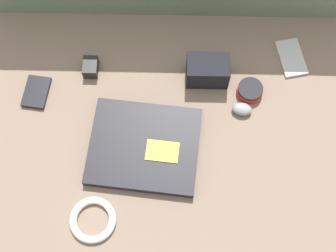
{
  "coord_description": "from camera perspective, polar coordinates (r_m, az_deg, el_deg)",
  "views": [
    {
      "loc": [
        0.01,
        -0.49,
        1.41
      ],
      "look_at": [
        0.0,
        0.0,
        0.18
      ],
      "focal_mm": 50.0,
      "sensor_mm": 36.0,
      "label": 1
    }
  ],
  "objects": [
    {
      "name": "phone_silver",
      "position": [
        1.44,
        -15.75,
        4.0
      ],
      "size": [
        0.08,
        0.11,
        0.01
      ],
      "rotation": [
        0.0,
        0.0,
        -0.12
      ],
      "color": "black",
      "rests_on": "couch_seat"
    },
    {
      "name": "phone_black",
      "position": [
        1.49,
        14.79,
        8.05
      ],
      "size": [
        0.1,
        0.14,
        0.01
      ],
      "rotation": [
        0.0,
        0.0,
        0.21
      ],
      "color": "#B7B7BC",
      "rests_on": "couch_seat"
    },
    {
      "name": "laptop",
      "position": [
        1.31,
        -2.91,
        -2.52
      ],
      "size": [
        0.33,
        0.28,
        0.03
      ],
      "rotation": [
        0.0,
        0.0,
        -0.1
      ],
      "color": "black",
      "rests_on": "couch_seat"
    },
    {
      "name": "computer_mouse",
      "position": [
        1.37,
        9.01,
        2.05
      ],
      "size": [
        0.06,
        0.05,
        0.03
      ],
      "rotation": [
        0.0,
        0.0,
        -0.16
      ],
      "color": "gray",
      "rests_on": "couch_seat"
    },
    {
      "name": "ground_plane",
      "position": [
        1.5,
        0.0,
        -2.53
      ],
      "size": [
        8.0,
        8.0,
        0.0
      ],
      "primitive_type": "plane",
      "color": "#7A6651"
    },
    {
      "name": "couch_seat",
      "position": [
        1.42,
        0.0,
        -1.48
      ],
      "size": [
        1.13,
        0.78,
        0.16
      ],
      "color": "#7A6656",
      "rests_on": "ground_plane"
    },
    {
      "name": "charger_brick",
      "position": [
        1.43,
        -9.42,
        7.09
      ],
      "size": [
        0.04,
        0.06,
        0.04
      ],
      "color": "black",
      "rests_on": "couch_seat"
    },
    {
      "name": "speaker_puck",
      "position": [
        1.4,
        9.95,
        4.28
      ],
      "size": [
        0.08,
        0.08,
        0.03
      ],
      "color": "red",
      "rests_on": "couch_seat"
    },
    {
      "name": "camera_pouch",
      "position": [
        1.38,
        4.85,
        6.73
      ],
      "size": [
        0.12,
        0.08,
        0.08
      ],
      "color": "black",
      "rests_on": "couch_seat"
    },
    {
      "name": "cable_coil",
      "position": [
        1.28,
        -9.15,
        -11.22
      ],
      "size": [
        0.12,
        0.12,
        0.02
      ],
      "color": "white",
      "rests_on": "couch_seat"
    }
  ]
}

